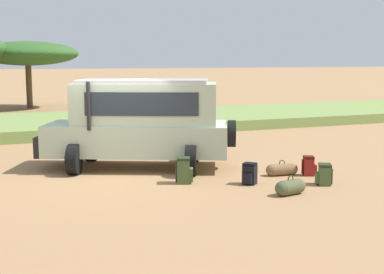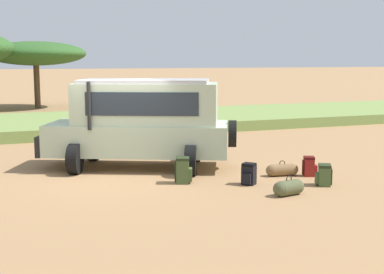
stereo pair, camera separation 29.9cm
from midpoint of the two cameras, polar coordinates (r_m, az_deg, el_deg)
name	(u,v)px [view 1 (the left image)]	position (r m, az deg, el deg)	size (l,w,h in m)	color
ground_plane	(117,177)	(13.88, -8.64, -4.19)	(320.00, 320.00, 0.00)	#9E754C
grass_bank	(57,124)	(23.59, -14.56, 1.31)	(120.00, 7.00, 0.44)	olive
safari_vehicle	(141,121)	(14.72, -6.03, 1.68)	(5.36, 3.89, 2.44)	#B2C6A8
backpack_beside_front_wheel	(324,175)	(13.15, 13.29, -3.93)	(0.47, 0.47, 0.51)	#42562D
backpack_cluster_center	(309,166)	(14.11, 11.77, -3.05)	(0.41, 0.38, 0.51)	maroon
backpack_near_rear_wheel	(250,174)	(12.90, 5.50, -3.95)	(0.42, 0.42, 0.52)	black
backpack_outermost	(184,171)	(12.95, -1.53, -3.61)	(0.48, 0.45, 0.63)	#42562D
duffel_bag_low_black_case	(282,170)	(14.01, 8.96, -3.45)	(0.87, 0.37, 0.41)	brown
duffel_bag_soft_canvas	(290,187)	(12.05, 9.75, -5.30)	(0.80, 0.42, 0.44)	#4C5133
acacia_tree_right_mid	(28,54)	(34.20, -17.37, 8.49)	(6.08, 5.84, 4.06)	brown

